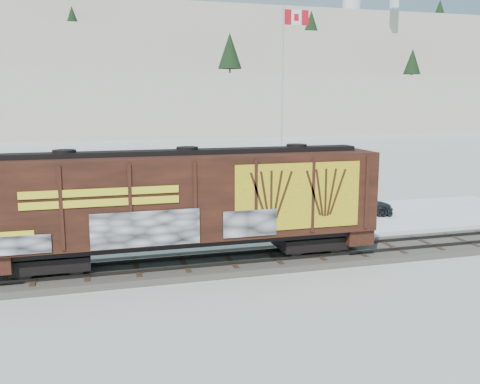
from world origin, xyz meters
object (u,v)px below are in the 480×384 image
object	(u,v)px
car_dark	(357,204)
car_silver	(30,222)
hopper_railcar	(188,200)
flagpole	(283,130)
car_white	(239,215)

from	to	relation	value
car_dark	car_silver	bearing A→B (deg)	108.49
hopper_railcar	flagpole	distance (m)	16.37
car_white	car_dark	bearing A→B (deg)	-101.36
flagpole	car_white	world-z (taller)	flagpole
flagpole	car_silver	world-z (taller)	flagpole
hopper_railcar	flagpole	bearing A→B (deg)	55.44
car_silver	car_dark	world-z (taller)	car_silver
flagpole	car_white	bearing A→B (deg)	-127.11
flagpole	car_silver	bearing A→B (deg)	-160.39
car_silver	car_dark	distance (m)	19.27
hopper_railcar	car_silver	xyz separation A→B (m)	(-7.04, 7.59, -2.21)
hopper_railcar	car_dark	bearing A→B (deg)	33.03
hopper_railcar	car_white	distance (m)	8.16
flagpole	car_dark	world-z (taller)	flagpole
flagpole	car_white	size ratio (longest dim) A/B	3.02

